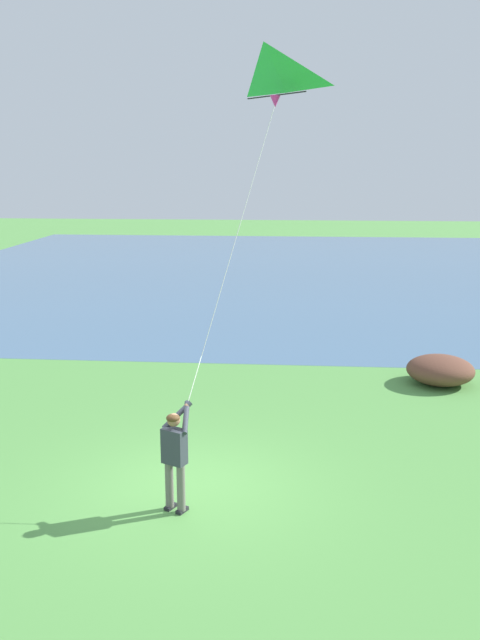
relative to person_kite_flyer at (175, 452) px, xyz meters
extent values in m
plane|color=#569947|center=(-0.81, 0.10, -1.05)|extent=(120.00, 120.00, 0.00)
cube|color=#476B8E|center=(-26.71, 4.10, -1.04)|extent=(36.00, 44.00, 0.01)
cube|color=#232328|center=(-0.05, -0.11, -1.02)|extent=(0.26, 0.20, 0.06)
cylinder|color=slate|center=(-0.03, -0.12, -0.60)|extent=(0.14, 0.14, 0.82)
cube|color=#232328|center=(0.05, 0.11, -1.02)|extent=(0.26, 0.20, 0.06)
cylinder|color=slate|center=(0.07, 0.10, -0.60)|extent=(0.14, 0.14, 0.82)
cube|color=#333842|center=(0.02, -0.01, 0.11)|extent=(0.37, 0.46, 0.60)
sphere|color=#996B4C|center=(0.02, -0.01, 0.57)|extent=(0.22, 0.22, 0.22)
ellipsoid|color=#4C3319|center=(0.03, -0.02, 0.61)|extent=(0.30, 0.30, 0.13)
cylinder|color=#333842|center=(-0.22, 0.01, 0.56)|extent=(0.39, 0.51, 0.43)
cylinder|color=#333842|center=(-0.14, 0.17, 0.56)|extent=(0.56, 0.12, 0.43)
sphere|color=#996B4C|center=(-0.32, 0.16, 0.69)|extent=(0.10, 0.10, 0.10)
pyramid|color=green|center=(-2.86, 1.27, 6.32)|extent=(1.83, 1.66, 0.88)
cone|color=#E02D9E|center=(-3.04, 1.49, 5.79)|extent=(0.28, 0.28, 0.22)
cylinder|color=black|center=(-3.04, 1.49, 5.90)|extent=(1.38, 1.15, 0.02)
cylinder|color=silver|center=(-1.68, 0.82, 3.22)|extent=(2.73, 1.35, 5.06)
ellipsoid|color=brown|center=(-7.33, 5.80, -0.67)|extent=(1.73, 1.77, 0.75)
camera|label=1|loc=(10.49, 1.93, 4.66)|focal=38.69mm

